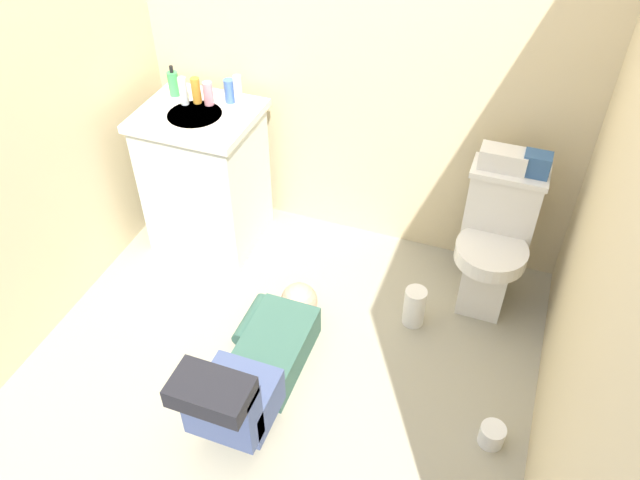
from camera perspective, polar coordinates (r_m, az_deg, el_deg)
The scene contains 17 objects.
ground_plane at distance 3.17m, azimuth -3.35°, elevation -10.95°, with size 2.84×3.15×0.04m, color #9D9781.
wall_back at distance 3.25m, azimuth 3.77°, elevation 17.99°, with size 2.50×0.08×2.40m, color beige.
wall_right at distance 2.20m, azimuth 25.65°, elevation 0.95°, with size 0.08×2.15×2.40m, color beige.
toilet at distance 3.31m, azimuth 15.19°, elevation -0.21°, with size 0.36×0.46×0.75m.
vanity_cabinet at distance 3.60m, azimuth -10.14°, elevation 5.60°, with size 0.60×0.52×0.82m.
faucet at distance 3.46m, azimuth -9.93°, elevation 12.95°, with size 0.02×0.02×0.10m, color silver.
person_plumber at distance 2.92m, azimuth -5.78°, elevation -11.18°, with size 0.38×1.06×0.52m.
tissue_box at distance 3.12m, azimuth 16.02°, elevation 6.97°, with size 0.22×0.11×0.10m, color silver.
toiletry_bag at distance 3.12m, azimuth 18.73°, elevation 6.41°, with size 0.12×0.09×0.11m, color #33598C.
soap_dispenser at distance 3.53m, azimuth -12.90°, elevation 13.44°, with size 0.06×0.06×0.17m.
bottle_clear at distance 3.43m, azimuth -12.08°, elevation 12.84°, with size 0.04×0.04×0.15m, color silver.
bottle_amber at distance 3.44m, azimuth -10.97°, elevation 12.94°, with size 0.05×0.05×0.14m, color #C9882A.
bottle_pink at distance 3.41m, azimuth -9.93°, elevation 12.73°, with size 0.05×0.05×0.12m, color pink.
bottle_blue at distance 3.42m, azimuth -8.06°, elevation 13.00°, with size 0.06×0.06×0.12m, color #446ABA.
bottle_white at distance 3.38m, azimuth -7.32°, elevation 13.07°, with size 0.04×0.04×0.16m, color white.
paper_towel_roll at distance 3.26m, azimuth 8.40°, elevation -5.89°, with size 0.11×0.11×0.22m, color white.
toilet_paper_roll at distance 2.95m, azimuth 15.05°, elevation -16.42°, with size 0.11×0.11×0.10m, color white.
Camera 1 is at (0.84, -1.75, 2.49)m, focal length 35.95 mm.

